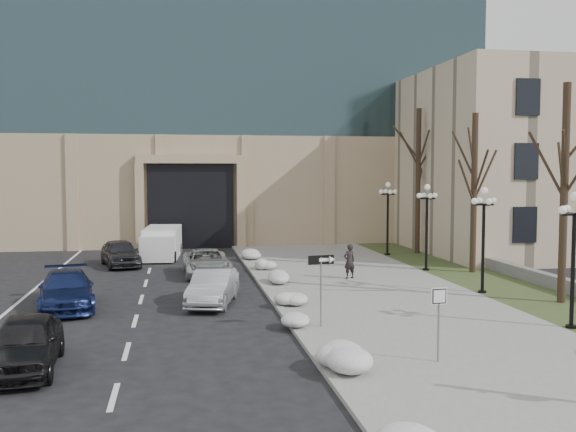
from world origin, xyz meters
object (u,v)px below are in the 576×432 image
car_d (207,263)px  lamppost_b (484,226)px  car_e (120,253)px  lamppost_c (427,215)px  pedestrian (349,261)px  box_truck (162,243)px  keep_sign (439,308)px  car_c (66,290)px  lamppost_a (574,242)px  lamppost_d (388,209)px  car_a (25,343)px  car_b (213,287)px  one_way_sign (326,268)px

car_d → lamppost_b: 14.03m
lamppost_b → car_e: bearing=145.1°
car_e → lamppost_c: lamppost_c is taller
car_d → pedestrian: bearing=-23.5°
car_d → box_truck: 7.97m
pedestrian → keep_sign: 14.05m
car_c → box_truck: size_ratio=0.83×
lamppost_b → lamppost_c: bearing=90.0°
lamppost_a → lamppost_d: 19.50m
car_a → box_truck: 22.96m
lamppost_a → lamppost_b: size_ratio=1.00×
keep_sign → lamppost_a: lamppost_a is taller
car_e → lamppost_a: size_ratio=0.95×
car_a → car_b: car_a is taller
lamppost_d → keep_sign: bearing=-105.1°
one_way_sign → keep_sign: one_way_sign is taller
keep_sign → lamppost_b: size_ratio=0.46×
one_way_sign → lamppost_a: (8.26, -1.57, 0.94)m
box_truck → lamppost_b: bearing=-41.5°
box_truck → lamppost_c: size_ratio=1.28×
lamppost_a → lamppost_d: bearing=90.0°
keep_sign → car_c: bearing=136.1°
car_a → car_c: size_ratio=0.87×
one_way_sign → lamppost_b: (8.26, 4.93, 0.94)m
box_truck → keep_sign: bearing=-66.7°
lamppost_a → lamppost_c: bearing=90.0°
pedestrian → keep_sign: bearing=65.8°
car_b → pedestrian: size_ratio=2.53×
car_b → lamppost_b: (11.84, 0.10, 2.36)m
pedestrian → lamppost_b: bearing=117.6°
car_d → box_truck: (-2.48, 7.57, 0.22)m
car_c → lamppost_b: bearing=-10.1°
keep_sign → lamppost_c: 17.12m
car_c → pedestrian: pedestrian is taller
car_a → keep_sign: keep_sign is taller
car_a → car_c: bearing=88.1°
car_d → lamppost_b: (11.76, -7.26, 2.38)m
car_d → lamppost_c: lamppost_c is taller
box_truck → lamppost_b: 20.68m
car_a → lamppost_d: lamppost_d is taller
lamppost_b → one_way_sign: bearing=-149.2°
car_a → car_e: car_e is taller
car_a → box_truck: (3.15, 22.74, 0.16)m
lamppost_b → lamppost_d: (0.00, 13.00, 0.00)m
car_b → car_e: (-4.66, 11.62, 0.05)m
car_c → car_e: car_e is taller
car_c → keep_sign: bearing=-49.3°
car_d → car_e: size_ratio=1.11×
car_c → box_truck: bearing=67.6°
pedestrian → lamppost_b: lamppost_b is taller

